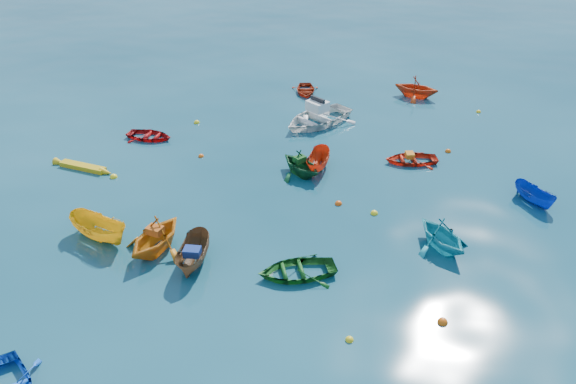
# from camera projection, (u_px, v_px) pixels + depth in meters

# --- Properties ---
(ground) EXTENTS (160.00, 160.00, 0.00)m
(ground) POSITION_uv_depth(u_px,v_px,m) (269.00, 261.00, 23.32)
(ground) COLOR #093747
(ground) RESTS_ON ground
(sampan_brown_mid) EXTENTS (1.25, 3.00, 1.14)m
(sampan_brown_mid) POSITION_uv_depth(u_px,v_px,m) (195.00, 264.00, 23.13)
(sampan_brown_mid) COLOR brown
(sampan_brown_mid) RESTS_ON ground
(dinghy_orange_w) EXTENTS (3.46, 3.77, 1.67)m
(dinghy_orange_w) POSITION_uv_depth(u_px,v_px,m) (157.00, 250.00, 23.96)
(dinghy_orange_w) COLOR orange
(dinghy_orange_w) RESTS_ON ground
(sampan_yellow_mid) EXTENTS (3.46, 2.39, 1.25)m
(sampan_yellow_mid) POSITION_uv_depth(u_px,v_px,m) (101.00, 239.00, 24.65)
(sampan_yellow_mid) COLOR yellow
(sampan_yellow_mid) RESTS_ON ground
(dinghy_green_e) EXTENTS (3.74, 3.21, 0.65)m
(dinghy_green_e) POSITION_uv_depth(u_px,v_px,m) (297.00, 274.00, 22.55)
(dinghy_green_e) COLOR #135218
(dinghy_green_e) RESTS_ON ground
(dinghy_cyan_se) EXTENTS (3.58, 3.68, 1.47)m
(dinghy_cyan_se) POSITION_uv_depth(u_px,v_px,m) (440.00, 247.00, 24.13)
(dinghy_cyan_se) COLOR teal
(dinghy_cyan_se) RESTS_ON ground
(dinghy_red_nw) EXTENTS (3.00, 2.31, 0.58)m
(dinghy_red_nw) POSITION_uv_depth(u_px,v_px,m) (150.00, 138.00, 33.55)
(dinghy_red_nw) COLOR #AC0E0E
(dinghy_red_nw) RESTS_ON ground
(sampan_orange_n) EXTENTS (1.33, 2.91, 1.09)m
(sampan_orange_n) POSITION_uv_depth(u_px,v_px,m) (318.00, 169.00, 30.22)
(sampan_orange_n) COLOR red
(sampan_orange_n) RESTS_ON ground
(dinghy_green_n) EXTENTS (3.63, 3.61, 1.45)m
(dinghy_green_n) POSITION_uv_depth(u_px,v_px,m) (301.00, 174.00, 29.73)
(dinghy_green_n) COLOR #124E25
(dinghy_green_n) RESTS_ON ground
(dinghy_red_ne) EXTENTS (3.24, 2.61, 0.60)m
(dinghy_red_ne) POSITION_uv_depth(u_px,v_px,m) (411.00, 162.00, 30.92)
(dinghy_red_ne) COLOR red
(dinghy_red_ne) RESTS_ON ground
(sampan_blue_far) EXTENTS (2.11, 2.53, 0.94)m
(sampan_blue_far) POSITION_uv_depth(u_px,v_px,m) (533.00, 202.00, 27.31)
(sampan_blue_far) COLOR #0D31A6
(sampan_blue_far) RESTS_ON ground
(dinghy_red_far) EXTENTS (2.40, 3.04, 0.57)m
(dinghy_red_far) POSITION_uv_depth(u_px,v_px,m) (305.00, 93.00, 40.17)
(dinghy_red_far) COLOR #A0270D
(dinghy_red_far) RESTS_ON ground
(dinghy_orange_far) EXTENTS (3.68, 3.40, 1.60)m
(dinghy_orange_far) POSITION_uv_depth(u_px,v_px,m) (415.00, 97.00, 39.41)
(dinghy_orange_far) COLOR red
(dinghy_orange_far) RESTS_ON ground
(kayak_yellow) EXTENTS (3.47, 1.20, 0.34)m
(kayak_yellow) POSITION_uv_depth(u_px,v_px,m) (83.00, 169.00, 30.25)
(kayak_yellow) COLOR gold
(kayak_yellow) RESTS_ON ground
(motorboat_white) EXTENTS (5.92, 6.14, 1.64)m
(motorboat_white) POSITION_uv_depth(u_px,v_px,m) (317.00, 123.00, 35.46)
(motorboat_white) COLOR white
(motorboat_white) RESTS_ON ground
(tarp_blue_a) EXTENTS (0.70, 0.54, 0.33)m
(tarp_blue_a) POSITION_uv_depth(u_px,v_px,m) (192.00, 252.00, 22.63)
(tarp_blue_a) COLOR navy
(tarp_blue_a) RESTS_ON sampan_brown_mid
(tarp_orange_a) EXTENTS (0.76, 0.65, 0.32)m
(tarp_orange_a) POSITION_uv_depth(u_px,v_px,m) (155.00, 230.00, 23.49)
(tarp_orange_a) COLOR #BE5013
(tarp_orange_a) RESTS_ON dinghy_orange_w
(tarp_green_b) EXTENTS (0.74, 0.74, 0.29)m
(tarp_green_b) POSITION_uv_depth(u_px,v_px,m) (300.00, 159.00, 29.35)
(tarp_green_b) COLOR #124B16
(tarp_green_b) RESTS_ON dinghy_green_n
(tarp_orange_b) EXTENTS (0.55, 0.66, 0.28)m
(tarp_orange_b) POSITION_uv_depth(u_px,v_px,m) (410.00, 155.00, 30.70)
(tarp_orange_b) COLOR orange
(tarp_orange_b) RESTS_ON dinghy_red_ne
(buoy_ye_a) EXTENTS (0.30, 0.30, 0.30)m
(buoy_ye_a) POSITION_uv_depth(u_px,v_px,m) (349.00, 340.00, 19.46)
(buoy_ye_a) COLOR yellow
(buoy_ye_a) RESTS_ON ground
(buoy_or_b) EXTENTS (0.38, 0.38, 0.38)m
(buoy_or_b) POSITION_uv_depth(u_px,v_px,m) (442.00, 323.00, 20.20)
(buoy_or_b) COLOR #E45B0C
(buoy_or_b) RESTS_ON ground
(buoy_ye_b) EXTENTS (0.39, 0.39, 0.39)m
(buoy_ye_b) POSITION_uv_depth(u_px,v_px,m) (114.00, 177.00, 29.43)
(buoy_ye_b) COLOR yellow
(buoy_ye_b) RESTS_ON ground
(buoy_or_c) EXTENTS (0.31, 0.31, 0.31)m
(buoy_or_c) POSITION_uv_depth(u_px,v_px,m) (201.00, 157.00, 31.50)
(buoy_or_c) COLOR #FF5F0D
(buoy_or_c) RESTS_ON ground
(buoy_ye_c) EXTENTS (0.36, 0.36, 0.36)m
(buoy_ye_c) POSITION_uv_depth(u_px,v_px,m) (374.00, 214.00, 26.41)
(buoy_ye_c) COLOR yellow
(buoy_ye_c) RESTS_ON ground
(buoy_or_d) EXTENTS (0.36, 0.36, 0.36)m
(buoy_or_d) POSITION_uv_depth(u_px,v_px,m) (338.00, 204.00, 27.15)
(buoy_or_d) COLOR #E8510C
(buoy_or_d) RESTS_ON ground
(buoy_ye_d) EXTENTS (0.37, 0.37, 0.37)m
(buoy_ye_d) POSITION_uv_depth(u_px,v_px,m) (197.00, 123.00, 35.53)
(buoy_ye_d) COLOR yellow
(buoy_ye_d) RESTS_ON ground
(buoy_or_e) EXTENTS (0.34, 0.34, 0.34)m
(buoy_or_e) POSITION_uv_depth(u_px,v_px,m) (448.00, 152.00, 32.02)
(buoy_or_e) COLOR #D8590B
(buoy_or_e) RESTS_ON ground
(buoy_ye_e) EXTENTS (0.32, 0.32, 0.32)m
(buoy_ye_e) POSITION_uv_depth(u_px,v_px,m) (478.00, 112.00, 37.02)
(buoy_ye_e) COLOR yellow
(buoy_ye_e) RESTS_ON ground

